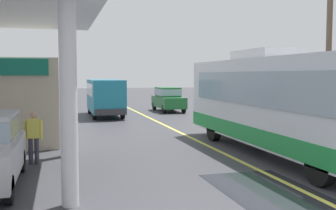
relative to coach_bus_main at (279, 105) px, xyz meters
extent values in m
plane|color=#38383D|center=(-1.78, 12.63, -1.72)|extent=(120.00, 120.00, 0.00)
cube|color=#D8CC4C|center=(-1.78, 7.63, -1.72)|extent=(0.16, 50.00, 0.01)
cube|color=#26282D|center=(-2.57, -5.02, -1.72)|extent=(2.23, 5.92, 0.01)
cube|color=silver|center=(0.00, 0.01, 0.16)|extent=(2.50, 11.00, 2.90)
cube|color=#1E8C3F|center=(0.00, 0.01, -0.94)|extent=(2.54, 11.04, 0.56)
cube|color=#8C9EAD|center=(-1.27, 0.01, 0.61)|extent=(0.06, 9.35, 1.10)
cube|color=#8C9EAD|center=(1.27, 0.01, 0.61)|extent=(0.06, 9.35, 1.10)
cube|color=#B2B2B7|center=(0.00, 1.01, 1.79)|extent=(1.60, 2.80, 0.36)
cylinder|color=black|center=(-1.10, -3.89, -1.22)|extent=(0.30, 1.00, 1.00)
cylinder|color=black|center=(-1.10, 3.31, -1.22)|extent=(0.30, 1.00, 1.00)
cylinder|color=black|center=(1.10, 3.31, -1.22)|extent=(0.30, 1.00, 1.00)
cylinder|color=silver|center=(-7.17, -3.83, 0.58)|extent=(0.36, 0.36, 4.60)
cylinder|color=silver|center=(-7.17, 1.57, 0.58)|extent=(0.36, 0.36, 4.60)
cylinder|color=black|center=(-8.45, -3.40, -1.40)|extent=(0.20, 0.64, 0.64)
cylinder|color=black|center=(-8.45, -0.40, -1.40)|extent=(0.20, 0.64, 0.64)
cube|color=teal|center=(-4.41, 14.74, -0.33)|extent=(2.00, 6.00, 2.10)
cube|color=#8C9EAD|center=(-4.41, 14.74, 0.07)|extent=(2.04, 5.10, 0.80)
cube|color=#2D2D33|center=(-4.41, 11.69, -1.18)|extent=(1.90, 0.16, 0.36)
cylinder|color=black|center=(-5.29, 12.74, -1.34)|extent=(0.22, 0.76, 0.76)
cylinder|color=black|center=(-3.53, 12.74, -1.34)|extent=(0.22, 0.76, 0.76)
cylinder|color=black|center=(-5.29, 16.74, -1.34)|extent=(0.22, 0.76, 0.76)
cylinder|color=black|center=(-3.53, 16.74, -1.34)|extent=(0.22, 0.76, 0.76)
cylinder|color=#33333F|center=(-8.24, 0.56, -1.31)|extent=(0.14, 0.14, 0.82)
cylinder|color=#33333F|center=(-8.06, 0.56, -1.31)|extent=(0.14, 0.14, 0.82)
cube|color=#D8CC4C|center=(-8.15, 0.56, -0.60)|extent=(0.36, 0.22, 0.60)
sphere|color=tan|center=(-8.15, 0.56, -0.17)|extent=(0.22, 0.22, 0.22)
cylinder|color=#D8CC4C|center=(-8.38, 0.56, -0.65)|extent=(0.09, 0.09, 0.58)
cylinder|color=#D8CC4C|center=(-7.92, 0.56, -0.65)|extent=(0.09, 0.09, 0.58)
cube|color=#1E602D|center=(0.62, 16.99, -1.00)|extent=(1.70, 4.20, 0.80)
cube|color=#1E602D|center=(0.62, 17.19, -0.25)|extent=(1.50, 2.31, 0.70)
cube|color=#8C9EAD|center=(0.62, 17.19, -0.25)|extent=(1.53, 2.35, 0.49)
cylinder|color=black|center=(-0.13, 15.49, -1.40)|extent=(0.20, 0.64, 0.64)
cylinder|color=black|center=(1.37, 15.49, -1.40)|extent=(0.20, 0.64, 0.64)
cylinder|color=black|center=(-0.13, 18.49, -1.40)|extent=(0.20, 0.64, 0.64)
cylinder|color=black|center=(1.37, 18.49, -1.40)|extent=(0.20, 0.64, 0.64)
cylinder|color=brown|center=(3.78, 2.48, 1.94)|extent=(0.24, 0.24, 7.31)
camera|label=1|loc=(-7.34, -12.43, 1.05)|focal=43.08mm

